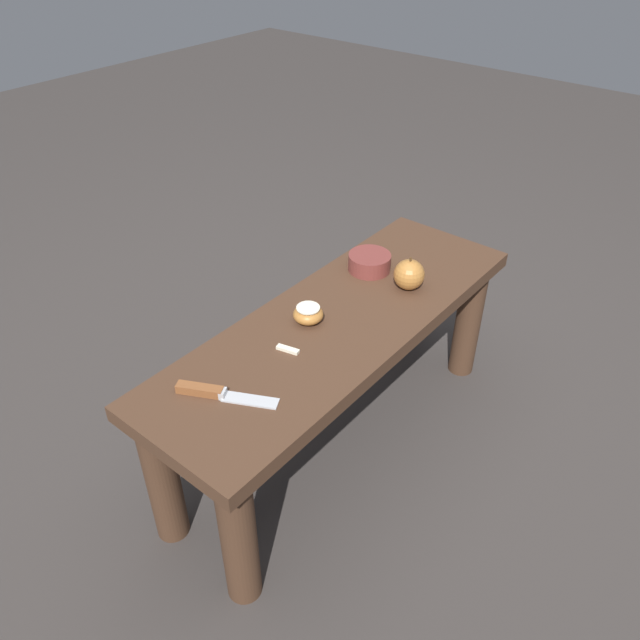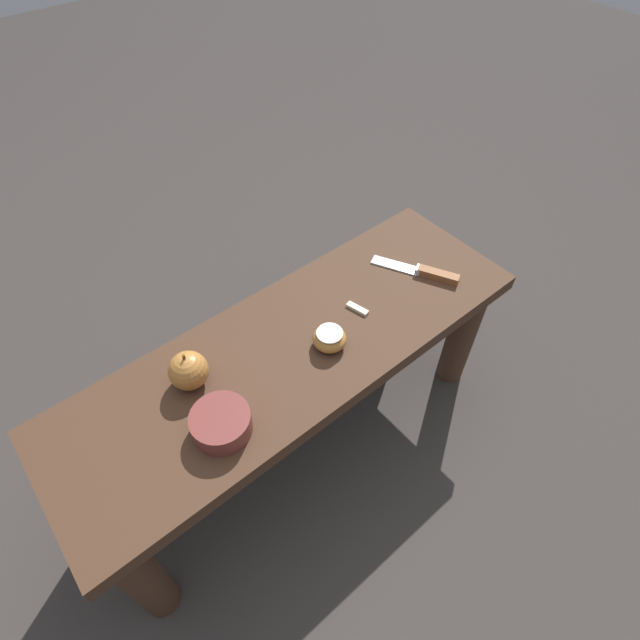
% 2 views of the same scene
% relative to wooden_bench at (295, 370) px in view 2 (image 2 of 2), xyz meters
% --- Properties ---
extents(ground_plane, '(8.00, 8.00, 0.00)m').
position_rel_wooden_bench_xyz_m(ground_plane, '(0.00, 0.00, -0.33)').
color(ground_plane, '#383330').
extents(wooden_bench, '(1.12, 0.37, 0.43)m').
position_rel_wooden_bench_xyz_m(wooden_bench, '(0.00, 0.00, 0.00)').
color(wooden_bench, '#472D1E').
rests_on(wooden_bench, ground_plane).
extents(knife, '(0.13, 0.21, 0.02)m').
position_rel_wooden_bench_xyz_m(knife, '(-0.39, 0.04, 0.11)').
color(knife, '#B7BABF').
rests_on(knife, wooden_bench).
extents(apple_whole, '(0.08, 0.08, 0.09)m').
position_rel_wooden_bench_xyz_m(apple_whole, '(0.22, -0.06, 0.14)').
color(apple_whole, '#B27233').
rests_on(apple_whole, wooden_bench).
extents(apple_cut, '(0.07, 0.07, 0.04)m').
position_rel_wooden_bench_xyz_m(apple_cut, '(-0.06, 0.05, 0.12)').
color(apple_cut, '#B27233').
rests_on(apple_cut, wooden_bench).
extents(apple_slice_near_knife, '(0.03, 0.06, 0.01)m').
position_rel_wooden_bench_xyz_m(apple_slice_near_knife, '(-0.18, 0.01, 0.10)').
color(apple_slice_near_knife, silver).
rests_on(apple_slice_near_knife, wooden_bench).
extents(bowl, '(0.12, 0.12, 0.05)m').
position_rel_wooden_bench_xyz_m(bowl, '(0.23, 0.08, 0.12)').
color(bowl, brown).
rests_on(bowl, wooden_bench).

